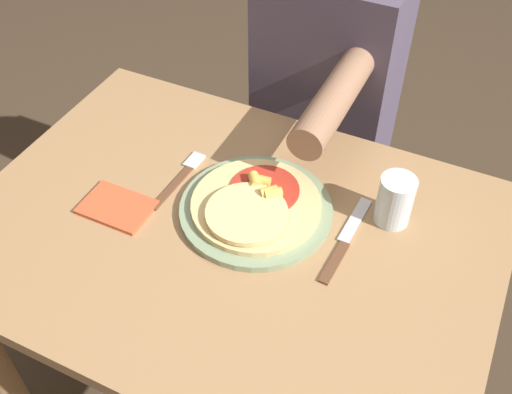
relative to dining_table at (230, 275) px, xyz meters
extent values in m
cube|color=#9E754C|center=(0.00, 0.00, 0.12)|extent=(0.97, 0.70, 0.03)
cylinder|color=#9E754C|center=(-0.42, -0.29, -0.25)|extent=(0.06, 0.06, 0.71)
cylinder|color=#9E754C|center=(-0.42, 0.29, -0.25)|extent=(0.06, 0.06, 0.71)
cylinder|color=#9E754C|center=(0.42, 0.29, -0.25)|extent=(0.06, 0.06, 0.71)
cylinder|color=gray|center=(0.03, 0.06, 0.14)|extent=(0.29, 0.29, 0.01)
cylinder|color=#DBBC7A|center=(0.03, 0.06, 0.16)|extent=(0.24, 0.24, 0.01)
cylinder|color=#B22D1E|center=(0.03, 0.10, 0.17)|extent=(0.13, 0.13, 0.00)
cylinder|color=#E8C881|center=(0.03, 0.02, 0.17)|extent=(0.15, 0.15, 0.01)
cylinder|color=gold|center=(0.01, 0.10, 0.18)|extent=(0.03, 0.04, 0.02)
cylinder|color=gold|center=(0.04, 0.08, 0.18)|extent=(0.04, 0.04, 0.02)
cylinder|color=gold|center=(0.02, 0.10, 0.18)|extent=(0.03, 0.02, 0.02)
cylinder|color=gold|center=(0.05, 0.08, 0.18)|extent=(0.04, 0.04, 0.02)
cube|color=brown|center=(-0.15, 0.05, 0.14)|extent=(0.02, 0.13, 0.00)
cube|color=silver|center=(-0.15, 0.13, 0.14)|extent=(0.03, 0.05, 0.00)
cube|color=brown|center=(0.20, 0.01, 0.14)|extent=(0.02, 0.10, 0.00)
cube|color=silver|center=(0.20, 0.12, 0.14)|extent=(0.03, 0.12, 0.00)
cylinder|color=silver|center=(0.26, 0.15, 0.19)|extent=(0.07, 0.07, 0.10)
cube|color=#C6512D|center=(-0.21, -0.05, 0.14)|extent=(0.13, 0.09, 0.01)
cylinder|color=#2D2D38|center=(-0.09, 0.55, -0.36)|extent=(0.11, 0.11, 0.48)
cylinder|color=#2D2D38|center=(0.06, 0.55, -0.36)|extent=(0.11, 0.11, 0.48)
cube|color=#4C4256|center=(-0.01, 0.55, 0.14)|extent=(0.32, 0.22, 0.52)
cylinder|color=#8E664C|center=(0.08, 0.29, 0.26)|extent=(0.07, 0.30, 0.07)
camera|label=1|loc=(0.36, -0.63, 0.95)|focal=42.00mm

